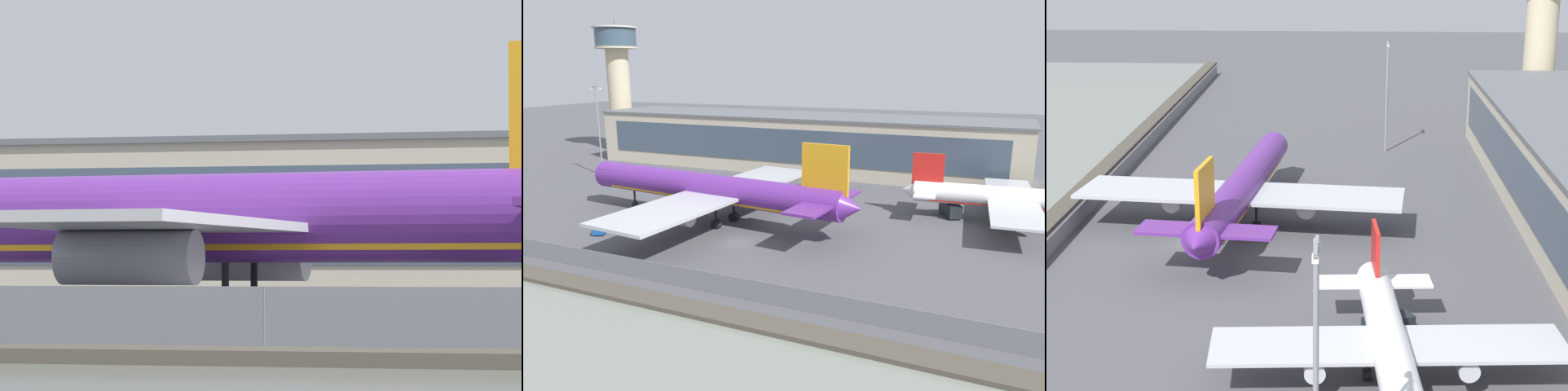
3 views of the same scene
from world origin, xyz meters
The scene contains 5 objects.
ground_plane centered at (0.00, 0.00, 0.00)m, with size 500.00×500.00×0.00m, color #4C4C51.
shoreline_seawall centered at (0.00, -20.50, 0.25)m, with size 320.00×3.00×0.50m.
perimeter_fence centered at (0.00, -16.00, 1.23)m, with size 280.00×0.10×2.45m.
cargo_jet_purple centered at (-8.14, 7.09, 5.41)m, with size 52.31×45.59×14.19m.
terminal_building centered at (-12.72, 55.91, 6.62)m, with size 104.91×21.68×13.21m.
Camera 1 is at (10.45, -69.27, 3.23)m, focal length 105.00 mm.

